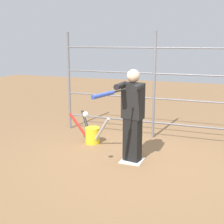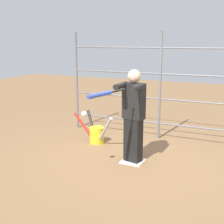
% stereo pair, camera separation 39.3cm
% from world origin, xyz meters
% --- Properties ---
extents(ground_plane, '(24.00, 24.00, 0.00)m').
position_xyz_m(ground_plane, '(0.00, 0.00, 0.00)').
color(ground_plane, olive).
extents(home_plate, '(0.40, 0.40, 0.02)m').
position_xyz_m(home_plate, '(0.00, 0.00, 0.01)').
color(home_plate, white).
rests_on(home_plate, ground).
extents(fence_backstop, '(4.44, 0.06, 2.43)m').
position_xyz_m(fence_backstop, '(0.00, -1.60, 1.22)').
color(fence_backstop, slate).
rests_on(fence_backstop, ground).
extents(batter, '(0.44, 0.64, 1.73)m').
position_xyz_m(batter, '(0.00, 0.02, 0.93)').
color(batter, black).
rests_on(batter, ground).
extents(baseball_bat_swinging, '(0.29, 0.81, 0.08)m').
position_xyz_m(baseball_bat_swinging, '(0.14, 0.93, 1.42)').
color(baseball_bat_swinging, black).
extents(softball_in_flight, '(0.10, 0.10, 0.10)m').
position_xyz_m(softball_in_flight, '(0.57, 0.80, 1.03)').
color(softball_in_flight, white).
extents(bat_bucket, '(1.07, 0.81, 0.71)m').
position_xyz_m(bat_bucket, '(1.15, -0.69, 0.21)').
color(bat_bucket, yellow).
rests_on(bat_bucket, ground).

